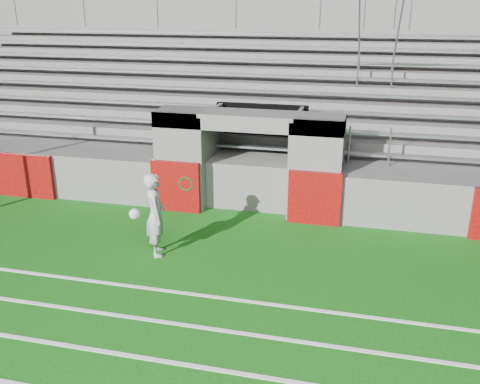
# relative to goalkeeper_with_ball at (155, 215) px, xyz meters

# --- Properties ---
(ground) EXTENTS (90.00, 90.00, 0.00)m
(ground) POSITION_rel_goalkeeper_with_ball_xyz_m (1.34, -0.46, -0.93)
(ground) COLOR #0F520D
(ground) RESTS_ON ground
(stadium_structure) EXTENTS (26.00, 8.48, 5.42)m
(stadium_structure) POSITION_rel_goalkeeper_with_ball_xyz_m (1.34, 7.51, 0.57)
(stadium_structure) COLOR #585653
(stadium_structure) RESTS_ON ground
(goalkeeper_with_ball) EXTENTS (0.81, 0.81, 1.85)m
(goalkeeper_with_ball) POSITION_rel_goalkeeper_with_ball_xyz_m (0.00, 0.00, 0.00)
(goalkeeper_with_ball) COLOR #9DA3A7
(goalkeeper_with_ball) RESTS_ON ground
(hose_coil) EXTENTS (0.52, 0.14, 0.52)m
(hose_coil) POSITION_rel_goalkeeper_with_ball_xyz_m (-0.16, 2.48, -0.16)
(hose_coil) COLOR #0B3918
(hose_coil) RESTS_ON ground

